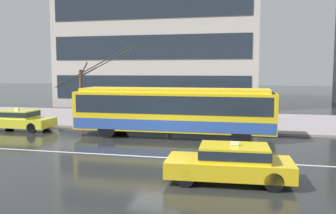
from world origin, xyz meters
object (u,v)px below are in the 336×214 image
Objects in this scene: taxi_oncoming_near at (231,162)px; pedestrian_walking_past at (249,106)px; trolleybus at (174,110)px; pedestrian_at_shelter at (251,112)px; pedestrian_approaching_curb at (169,110)px; taxi_queued_behind_bus at (19,119)px; street_tree_bare at (82,92)px.

pedestrian_walking_past reaches higher than taxi_oncoming_near.
pedestrian_at_shelter is (4.32, 3.93, -0.44)m from trolleybus.
taxi_oncoming_near is (3.67, -7.96, -0.83)m from trolleybus.
pedestrian_at_shelter is 5.51m from pedestrian_approaching_curb.
trolleybus is 2.99× the size of taxi_queued_behind_bus.
taxi_oncoming_near is 11.90m from pedestrian_at_shelter.
street_tree_bare is at bearing -176.11° from pedestrian_approaching_curb.
trolleybus is at bearing -150.75° from pedestrian_walking_past.
pedestrian_at_shelter is 1.70m from pedestrian_walking_past.
pedestrian_approaching_curb is at bearing 23.51° from taxi_queued_behind_bus.
taxi_oncoming_near is 1.01× the size of street_tree_bare.
pedestrian_approaching_curb is 0.85× the size of pedestrian_walking_past.
taxi_oncoming_near is at bearing -65.24° from trolleybus.
pedestrian_at_shelter is 1.00× the size of pedestrian_approaching_curb.
pedestrian_walking_past is at bearing -95.78° from pedestrian_at_shelter.
street_tree_bare reaches higher than pedestrian_walking_past.
street_tree_bare reaches higher than pedestrian_at_shelter.
trolleybus is 3.02× the size of street_tree_bare.
taxi_queued_behind_bus is 0.99× the size of taxi_oncoming_near.
pedestrian_walking_past is at bearing 29.25° from trolleybus.
pedestrian_approaching_curb is (-1.19, 3.94, -0.43)m from trolleybus.
taxi_queued_behind_bus is 2.23× the size of pedestrian_walking_past.
pedestrian_walking_past is 0.45× the size of street_tree_bare.
trolleybus reaches higher than pedestrian_approaching_curb.
pedestrian_walking_past is (0.48, 10.28, 0.95)m from taxi_oncoming_near.
taxi_queued_behind_bus is 14.94m from pedestrian_at_shelter.
pedestrian_approaching_curb is at bearing 163.18° from pedestrian_walking_past.
pedestrian_approaching_curb reaches higher than taxi_oncoming_near.
pedestrian_approaching_curb is at bearing 179.82° from pedestrian_at_shelter.
taxi_queued_behind_bus is 2.64× the size of pedestrian_approaching_curb.
pedestrian_walking_past is at bearing 9.01° from taxi_queued_behind_bus.
taxi_queued_behind_bus is 9.73m from pedestrian_approaching_curb.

